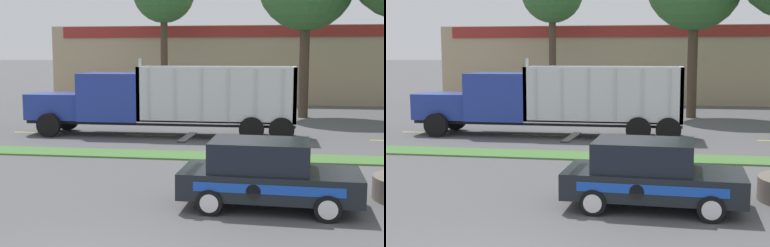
# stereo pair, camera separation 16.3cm
# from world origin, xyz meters

# --- Properties ---
(grass_verge) EXTENTS (120.00, 1.52, 0.06)m
(grass_verge) POSITION_xyz_m (0.00, 10.72, 0.03)
(grass_verge) COLOR #477538
(grass_verge) RESTS_ON ground_plane
(centre_line_3) EXTENTS (2.40, 0.14, 0.01)m
(centre_line_3) POSITION_xyz_m (-7.48, 15.48, 0.00)
(centre_line_3) COLOR yellow
(centre_line_3) RESTS_ON ground_plane
(centre_line_4) EXTENTS (2.40, 0.14, 0.01)m
(centre_line_4) POSITION_xyz_m (-2.08, 15.48, 0.00)
(centre_line_4) COLOR yellow
(centre_line_4) RESTS_ON ground_plane
(centre_line_5) EXTENTS (2.40, 0.14, 0.01)m
(centre_line_5) POSITION_xyz_m (3.32, 15.48, 0.00)
(centre_line_5) COLOR yellow
(centre_line_5) RESTS_ON ground_plane
(dump_truck_trail) EXTENTS (12.13, 2.56, 3.47)m
(dump_truck_trail) POSITION_xyz_m (-2.56, 15.40, 1.49)
(dump_truck_trail) COLOR black
(dump_truck_trail) RESTS_ON ground_plane
(rally_car) EXTENTS (4.31, 2.14, 1.67)m
(rally_car) POSITION_xyz_m (3.24, 4.61, 0.83)
(rally_car) COLOR black
(rally_car) RESTS_ON ground_plane
(traffic_cone) EXTENTS (0.41, 0.41, 0.70)m
(traffic_cone) POSITION_xyz_m (1.27, 6.46, 0.34)
(traffic_cone) COLOR black
(traffic_cone) RESTS_ON ground_plane
(store_building_backdrop) EXTENTS (37.62, 12.10, 5.71)m
(store_building_backdrop) POSITION_xyz_m (5.65, 36.77, 2.86)
(store_building_backdrop) COLOR tan
(store_building_backdrop) RESTS_ON ground_plane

